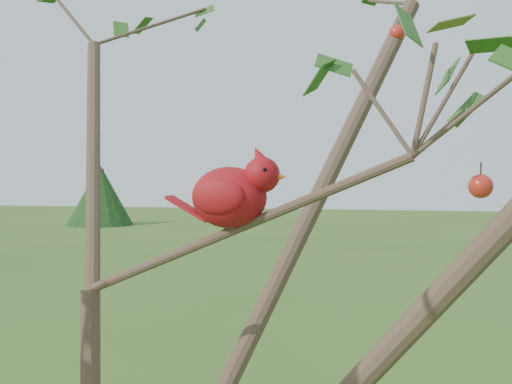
# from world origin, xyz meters

# --- Properties ---
(crabapple_tree) EXTENTS (2.35, 2.05, 2.95)m
(crabapple_tree) POSITION_xyz_m (0.03, -0.02, 2.12)
(crabapple_tree) COLOR #3E2C21
(crabapple_tree) RESTS_ON ground
(cardinal) EXTENTS (0.23, 0.12, 0.16)m
(cardinal) POSITION_xyz_m (0.24, 0.08, 2.14)
(cardinal) COLOR #A90E1C
(cardinal) RESTS_ON ground
(distant_trees) EXTENTS (40.12, 17.75, 3.66)m
(distant_trees) POSITION_xyz_m (-2.71, 24.86, 1.60)
(distant_trees) COLOR #3E2C21
(distant_trees) RESTS_ON ground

